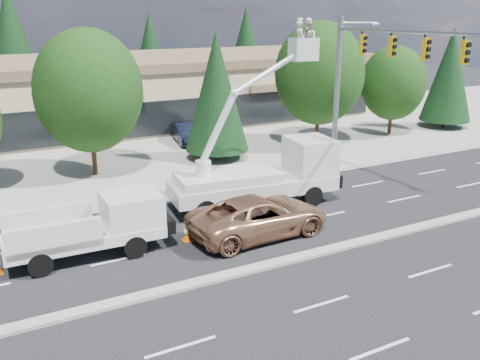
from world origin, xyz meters
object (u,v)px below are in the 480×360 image
signal_mast (363,73)px  utility_pickup (96,231)px  bucket_truck (268,167)px  minivan (259,216)px

signal_mast → utility_pickup: 16.64m
utility_pickup → bucket_truck: 9.22m
utility_pickup → bucket_truck: (8.99, 1.78, 0.97)m
bucket_truck → utility_pickup: bearing=-162.2°
minivan → bucket_truck: bearing=-38.5°
utility_pickup → minivan: bearing=-10.1°
signal_mast → minivan: size_ratio=1.64×
bucket_truck → minivan: (-2.38, -3.20, -1.06)m
signal_mast → utility_pickup: (-15.58, -2.86, -5.10)m
utility_pickup → bucket_truck: bearing=13.2°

